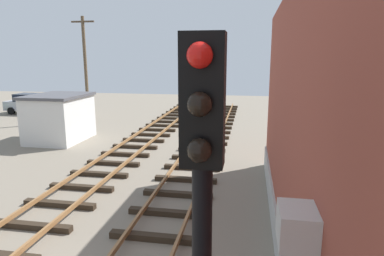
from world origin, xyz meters
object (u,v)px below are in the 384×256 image
control_hut (59,118)px  parked_car_white (62,104)px  signal_mast (202,248)px  parked_car_silver (31,103)px  utility_pole_far (86,67)px

control_hut → parked_car_white: (-4.99, 8.65, -0.49)m
signal_mast → parked_car_silver: size_ratio=1.20×
parked_car_white → utility_pole_far: 5.45m
parked_car_silver → parked_car_white: bearing=-1.1°
signal_mast → parked_car_silver: (-18.80, 23.91, -2.29)m
parked_car_white → control_hut: bearing=-60.0°
control_hut → parked_car_silver: bearing=132.9°
control_hut → parked_car_white: size_ratio=0.90×
signal_mast → parked_car_white: size_ratio=1.20×
control_hut → parked_car_silver: size_ratio=0.90×
signal_mast → control_hut: signal_mast is taller
parked_car_silver → utility_pole_far: (6.74, -2.48, 3.24)m
utility_pole_far → control_hut: bearing=-77.9°
signal_mast → utility_pole_far: utility_pole_far is taller
parked_car_silver → utility_pole_far: utility_pole_far is taller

